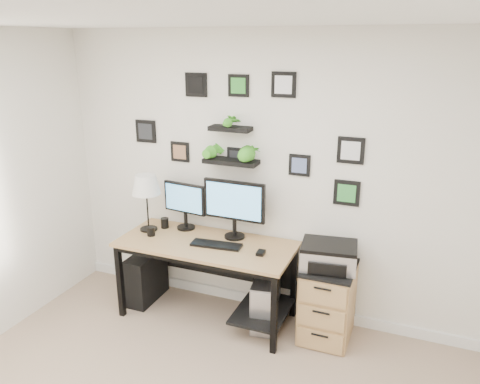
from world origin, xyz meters
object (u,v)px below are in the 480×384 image
at_px(table_lamp, 146,186).
at_px(desk, 212,254).
at_px(printer, 329,256).
at_px(mug, 151,231).
at_px(pc_tower_black, 146,277).
at_px(monitor_left, 185,202).
at_px(monitor_right, 234,205).
at_px(file_cabinet, 327,302).
at_px(pc_tower_grey, 266,301).

bearing_deg(table_lamp, desk, -2.72).
xyz_separation_m(table_lamp, printer, (1.74, 0.03, -0.42)).
distance_m(mug, pc_tower_black, 0.58).
xyz_separation_m(monitor_left, monitor_right, (0.52, -0.03, 0.06)).
bearing_deg(desk, monitor_right, 45.41).
bearing_deg(file_cabinet, mug, -175.15).
height_order(table_lamp, pc_tower_black, table_lamp).
bearing_deg(printer, mug, -175.14).
xyz_separation_m(desk, mug, (-0.58, -0.08, 0.17)).
distance_m(table_lamp, pc_tower_grey, 1.54).
distance_m(pc_tower_grey, file_cabinet, 0.56).
xyz_separation_m(monitor_left, printer, (1.42, -0.13, -0.24)).
bearing_deg(table_lamp, file_cabinet, 0.85).
xyz_separation_m(table_lamp, file_cabinet, (1.75, 0.03, -0.86)).
bearing_deg(monitor_left, printer, -5.35).
distance_m(desk, monitor_left, 0.57).
distance_m(mug, printer, 1.65).
relative_size(desk, monitor_left, 3.49).
bearing_deg(monitor_left, file_cabinet, -5.27).
relative_size(table_lamp, pc_tower_black, 1.13).
relative_size(monitor_left, printer, 0.92).
relative_size(mug, pc_tower_grey, 0.17).
xyz_separation_m(monitor_left, pc_tower_black, (-0.37, -0.18, -0.77)).
distance_m(pc_tower_black, file_cabinet, 1.81).
xyz_separation_m(desk, printer, (1.06, 0.06, 0.15)).
relative_size(pc_tower_black, printer, 0.98).
distance_m(mug, pc_tower_grey, 1.24).
distance_m(monitor_right, mug, 0.83).
bearing_deg(printer, file_cabinet, 2.96).
height_order(desk, file_cabinet, desk).
distance_m(monitor_left, mug, 0.42).
xyz_separation_m(monitor_right, table_lamp, (-0.84, -0.13, 0.12)).
height_order(file_cabinet, printer, printer).
xyz_separation_m(monitor_left, pc_tower_grey, (0.88, -0.16, -0.79)).
bearing_deg(monitor_left, monitor_right, -3.27).
distance_m(monitor_left, monitor_right, 0.53).
relative_size(monitor_right, pc_tower_grey, 1.20).
bearing_deg(printer, pc_tower_black, -178.58).
distance_m(desk, file_cabinet, 1.11).
bearing_deg(desk, table_lamp, 177.28).
distance_m(desk, mug, 0.61).
height_order(monitor_left, mug, monitor_left).
bearing_deg(mug, pc_tower_grey, 5.85).
xyz_separation_m(mug, file_cabinet, (1.65, 0.14, -0.46)).
height_order(monitor_left, file_cabinet, monitor_left).
bearing_deg(mug, pc_tower_black, 148.01).
bearing_deg(pc_tower_grey, mug, -174.15).
height_order(pc_tower_black, printer, printer).
distance_m(pc_tower_black, pc_tower_grey, 1.25).
bearing_deg(printer, table_lamp, -179.17).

